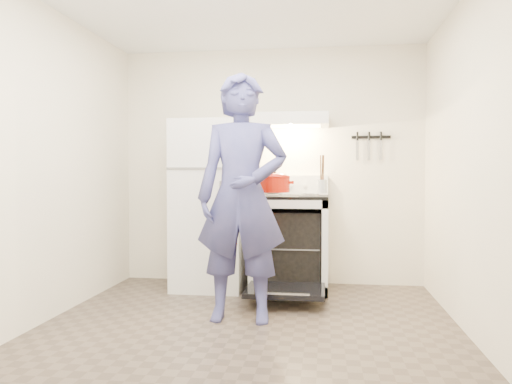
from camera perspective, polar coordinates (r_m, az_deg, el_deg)
floor at (r=3.76m, az=-1.38°, el=-15.97°), size 3.60×3.60×0.00m
back_wall at (r=5.36m, az=1.70°, el=2.96°), size 3.20×0.02×2.50m
refrigerator at (r=5.12m, az=-5.20°, el=-1.48°), size 0.70×0.70×1.70m
stove_body at (r=5.06m, az=3.90°, el=-5.95°), size 0.76×0.65×0.92m
cooktop at (r=5.02m, az=3.91°, el=-0.57°), size 0.76×0.65×0.03m
backsplash at (r=5.30m, az=4.12°, el=0.81°), size 0.76×0.07×0.20m
oven_door at (r=4.54m, az=3.36°, el=-11.17°), size 0.70×0.54×0.04m
oven_rack at (r=5.07m, az=3.90°, el=-6.17°), size 0.60×0.52×0.01m
range_hood at (r=5.12m, az=3.99°, el=8.17°), size 0.76×0.50×0.12m
knife_strip at (r=5.35m, az=13.00°, el=6.13°), size 0.40×0.02×0.03m
pizza_stone at (r=5.05m, az=4.86°, el=-6.04°), size 0.32×0.32×0.02m
tea_kettle at (r=5.25m, az=1.76°, el=1.14°), size 0.22×0.18×0.26m
utensil_jar at (r=4.88m, az=7.56°, el=0.64°), size 0.10×0.10×0.13m
person at (r=3.94m, az=-1.63°, el=-0.60°), size 0.73×0.49×1.96m
dutch_oven at (r=4.23m, az=2.02°, el=0.84°), size 0.35×0.28×0.23m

